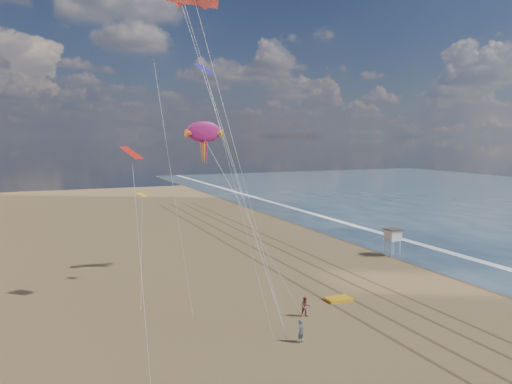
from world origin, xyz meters
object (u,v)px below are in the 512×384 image
lifeguard_stand (393,235)px  show_kite (204,132)px  kite_flyer_a (301,331)px  grounded_kite (338,299)px  kite_flyer_b (305,307)px

lifeguard_stand → show_kite: 26.81m
kite_flyer_a → lifeguard_stand: bearing=9.6°
grounded_kite → kite_flyer_a: (-7.51, -6.80, 0.70)m
lifeguard_stand → kite_flyer_b: (-20.19, -14.33, -1.78)m
grounded_kite → kite_flyer_b: size_ratio=1.38×
lifeguard_stand → grounded_kite: size_ratio=1.47×
lifeguard_stand → kite_flyer_b: 24.82m
grounded_kite → kite_flyer_a: 10.16m
lifeguard_stand → show_kite: size_ratio=0.16×
lifeguard_stand → grounded_kite: 19.66m
show_kite → lifeguard_stand: bearing=-5.0°
lifeguard_stand → kite_flyer_b: bearing=-144.6°
kite_flyer_b → kite_flyer_a: bearing=-108.5°
grounded_kite → show_kite: (-8.12, 13.98, 15.08)m
kite_flyer_b → grounded_kite: bearing=40.9°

